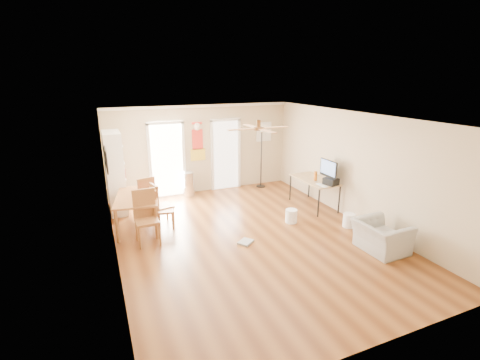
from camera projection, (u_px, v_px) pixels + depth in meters
name	position (u px, v px, depth m)	size (l,w,h in m)	color
floor	(251.00, 238.00, 7.50)	(7.00, 7.00, 0.00)	brown
ceiling	(252.00, 118.00, 6.75)	(5.50, 7.00, 0.00)	silver
wall_back	(202.00, 149.00, 10.21)	(5.50, 0.04, 2.60)	beige
wall_front	(377.00, 261.00, 4.05)	(5.50, 0.04, 2.60)	beige
wall_left	(111.00, 199.00, 6.09)	(0.04, 7.00, 2.60)	beige
wall_right	(356.00, 168.00, 8.16)	(0.04, 7.00, 2.60)	beige
crown_molding	(252.00, 120.00, 6.76)	(5.50, 7.00, 0.08)	white
kitchen_doorway	(167.00, 161.00, 9.87)	(0.90, 0.10, 2.10)	white
bathroom_doorway	(226.00, 155.00, 10.55)	(0.80, 0.10, 2.10)	white
wall_decal	(198.00, 141.00, 10.07)	(0.46, 0.03, 1.10)	red
ac_grille	(264.00, 132.00, 10.84)	(0.50, 0.04, 0.60)	white
framed_poster	(106.00, 160.00, 7.22)	(0.04, 0.66, 0.48)	black
ceiling_fan	(259.00, 128.00, 6.54)	(1.24, 1.24, 0.20)	#593819
bookshelf	(115.00, 173.00, 8.66)	(0.42, 0.94, 2.09)	white
dining_table	(139.00, 211.00, 7.93)	(0.93, 1.55, 0.77)	#9C6532
dining_chair_right_a	(163.00, 204.00, 8.07)	(0.42, 0.42, 1.01)	#AD7837
dining_chair_right_b	(165.00, 208.00, 7.87)	(0.39, 0.39, 0.96)	#A76236
dining_chair_near	(147.00, 218.00, 7.10)	(0.47, 0.47, 1.13)	#9B6632
dining_chair_far	(144.00, 197.00, 8.46)	(0.43, 0.43, 1.06)	#A76035
trash_can	(188.00, 184.00, 10.01)	(0.33, 0.33, 0.72)	silver
torchiere_lamp	(261.00, 157.00, 10.69)	(0.36, 0.36, 1.92)	black
computer_desk	(314.00, 193.00, 9.21)	(0.71, 1.42, 0.76)	tan
imac	(328.00, 172.00, 8.72)	(0.09, 0.64, 0.60)	black
keyboard	(322.00, 185.00, 8.58)	(0.12, 0.36, 0.01)	silver
printer	(331.00, 181.00, 8.63)	(0.28, 0.32, 0.17)	black
orange_bottle	(316.00, 176.00, 8.96)	(0.08, 0.08, 0.25)	#CC6112
wastebasket_a	(291.00, 216.00, 8.25)	(0.28, 0.28, 0.32)	white
wastebasket_b	(349.00, 220.00, 8.00)	(0.28, 0.28, 0.32)	white
floor_cloth	(246.00, 242.00, 7.25)	(0.31, 0.24, 0.04)	gray
armchair	(381.00, 237.00, 6.86)	(0.95, 0.83, 0.62)	#A1A19C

